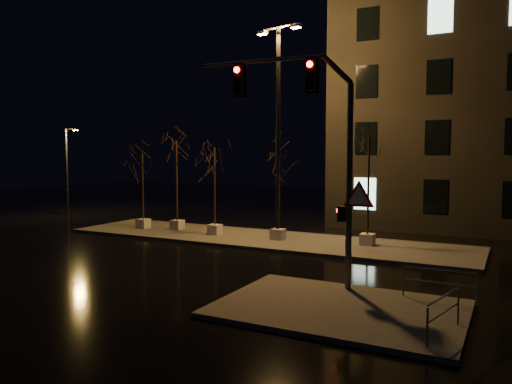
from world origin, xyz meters
The scene contains 13 objects.
ground centered at (0.00, 0.00, 0.00)m, with size 90.00×90.00×0.00m, color black.
median centered at (0.00, 6.00, 0.07)m, with size 22.00×5.00×0.15m, color #413E3A.
sidewalk_corner centered at (7.50, -3.50, 0.07)m, with size 7.00×5.00×0.15m, color #413E3A.
tree_0 centered at (-7.66, 5.72, 3.63)m, with size 1.80×1.80×4.58m.
tree_1 centered at (-5.57, 6.27, 4.19)m, with size 1.80×1.80×5.32m.
tree_2 centered at (-2.66, 5.77, 3.87)m, with size 1.80×1.80×4.90m.
tree_3 centered at (1.11, 5.94, 3.69)m, with size 1.80×1.80×4.66m.
tree_4 centered at (5.64, 6.53, 4.23)m, with size 1.80×1.80×5.38m.
traffic_signal_mast centered at (5.88, -1.57, 5.24)m, with size 6.34×0.45×7.74m.
streetlight_main centered at (1.01, 6.12, 6.43)m, with size 2.71×0.90×10.89m.
streetlight_far centered at (-18.11, 9.51, 3.57)m, with size 1.28×0.24×6.50m.
guard_rail_a centered at (10.00, -1.50, 0.77)m, with size 2.20×0.06×0.95m.
guard_rail_b centered at (10.50, -4.56, 0.80)m, with size 0.52×2.06×1.00m.
Camera 1 is at (11.94, -17.29, 4.62)m, focal length 35.00 mm.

